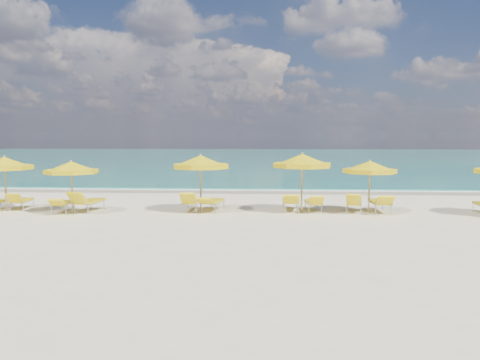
{
  "coord_description": "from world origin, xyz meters",
  "views": [
    {
      "loc": [
        1.22,
        -18.86,
        3.13
      ],
      "look_at": [
        0.0,
        1.5,
        1.2
      ],
      "focal_mm": 35.0,
      "sensor_mm": 36.0,
      "label": 1
    }
  ],
  "objects": [
    {
      "name": "lounger_0_right",
      "position": [
        -9.34,
        0.44,
        0.22
      ],
      "size": [
        0.81,
        1.78,
        0.8
      ],
      "rotation": [
        0.0,
        0.0,
        0.14
      ],
      "color": "#A5A8AD",
      "rests_on": "ground"
    },
    {
      "name": "wet_sand_band",
      "position": [
        0.0,
        7.4,
        0.0
      ],
      "size": [
        120.0,
        2.6,
        0.01
      ],
      "primitive_type": "cube",
      "color": "tan",
      "rests_on": "ground"
    },
    {
      "name": "lounger_1_right",
      "position": [
        -6.2,
        -0.05,
        0.25
      ],
      "size": [
        0.95,
        2.04,
        0.96
      ],
      "rotation": [
        0.0,
        0.0,
        -0.15
      ],
      "color": "#A5A8AD",
      "rests_on": "ground"
    },
    {
      "name": "lounger_3_left",
      "position": [
        2.17,
        0.7,
        0.24
      ],
      "size": [
        0.68,
        1.99,
        0.84
      ],
      "rotation": [
        0.0,
        0.0,
        -0.01
      ],
      "color": "#A5A8AD",
      "rests_on": "ground"
    },
    {
      "name": "whitecap_near",
      "position": [
        -6.0,
        17.0,
        0.0
      ],
      "size": [
        14.0,
        0.36,
        0.05
      ],
      "primitive_type": "cube",
      "color": "white",
      "rests_on": "ground"
    },
    {
      "name": "umbrella_4",
      "position": [
        5.33,
        0.26,
        1.85
      ],
      "size": [
        2.46,
        2.46,
        2.17
      ],
      "rotation": [
        0.0,
        0.0,
        -0.16
      ],
      "color": "tan",
      "rests_on": "ground"
    },
    {
      "name": "lounger_3_right",
      "position": [
        3.13,
        0.6,
        0.22
      ],
      "size": [
        0.67,
        1.8,
        0.78
      ],
      "rotation": [
        0.0,
        0.0,
        0.04
      ],
      "color": "#A5A8AD",
      "rests_on": "ground"
    },
    {
      "name": "umbrella_0",
      "position": [
        -9.72,
        -0.1,
        1.97
      ],
      "size": [
        2.88,
        2.88,
        2.32
      ],
      "rotation": [
        0.0,
        0.0,
        0.31
      ],
      "color": "tan",
      "rests_on": "ground"
    },
    {
      "name": "ground_plane",
      "position": [
        0.0,
        0.0,
        0.0
      ],
      "size": [
        120.0,
        120.0,
        0.0
      ],
      "primitive_type": "plane",
      "color": "beige"
    },
    {
      "name": "umbrella_1",
      "position": [
        -6.68,
        -0.55,
        1.84
      ],
      "size": [
        2.67,
        2.67,
        2.16
      ],
      "rotation": [
        0.0,
        0.0,
        -0.3
      ],
      "color": "tan",
      "rests_on": "ground"
    },
    {
      "name": "lounger_1_left",
      "position": [
        -7.21,
        -0.3,
        0.22
      ],
      "size": [
        0.89,
        1.92,
        0.72
      ],
      "rotation": [
        0.0,
        0.0,
        0.17
      ],
      "color": "#A5A8AD",
      "rests_on": "ground"
    },
    {
      "name": "foam_line",
      "position": [
        0.0,
        8.2,
        0.0
      ],
      "size": [
        120.0,
        1.2,
        0.03
      ],
      "primitive_type": "cube",
      "color": "white",
      "rests_on": "ground"
    },
    {
      "name": "lounger_4_left",
      "position": [
        4.78,
        0.49,
        0.23
      ],
      "size": [
        0.94,
        1.85,
        0.88
      ],
      "rotation": [
        0.0,
        0.0,
        -0.2
      ],
      "color": "#A5A8AD",
      "rests_on": "ground"
    },
    {
      "name": "lounger_2_right",
      "position": [
        -1.09,
        0.46,
        0.23
      ],
      "size": [
        1.01,
        2.05,
        0.72
      ],
      "rotation": [
        0.0,
        0.0,
        -0.2
      ],
      "color": "#A5A8AD",
      "rests_on": "ground"
    },
    {
      "name": "whitecap_far",
      "position": [
        8.0,
        24.0,
        0.0
      ],
      "size": [
        18.0,
        0.3,
        0.05
      ],
      "primitive_type": "cube",
      "color": "white",
      "rests_on": "ground"
    },
    {
      "name": "lounger_2_left",
      "position": [
        -1.96,
        0.38,
        0.24
      ],
      "size": [
        0.66,
        1.84,
        0.91
      ],
      "rotation": [
        0.0,
        0.0,
        -0.01
      ],
      "color": "#A5A8AD",
      "rests_on": "ground"
    },
    {
      "name": "umbrella_2",
      "position": [
        -1.54,
        0.17,
        2.04
      ],
      "size": [
        2.71,
        2.71,
        2.39
      ],
      "rotation": [
        0.0,
        0.0,
        -0.16
      ],
      "color": "tan",
      "rests_on": "ground"
    },
    {
      "name": "umbrella_3",
      "position": [
        2.61,
        0.3,
        2.1
      ],
      "size": [
        2.87,
        2.87,
        2.46
      ],
      "rotation": [
        0.0,
        0.0,
        0.2
      ],
      "color": "tan",
      "rests_on": "ground"
    },
    {
      "name": "lounger_4_right",
      "position": [
        5.83,
        0.52,
        0.24
      ],
      "size": [
        0.69,
        2.01,
        0.85
      ],
      "rotation": [
        0.0,
        0.0,
        0.0
      ],
      "color": "#A5A8AD",
      "rests_on": "ground"
    },
    {
      "name": "ocean",
      "position": [
        0.0,
        48.0,
        0.0
      ],
      "size": [
        120.0,
        80.0,
        0.3
      ],
      "primitive_type": "cube",
      "color": "#136F61",
      "rests_on": "ground"
    }
  ]
}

